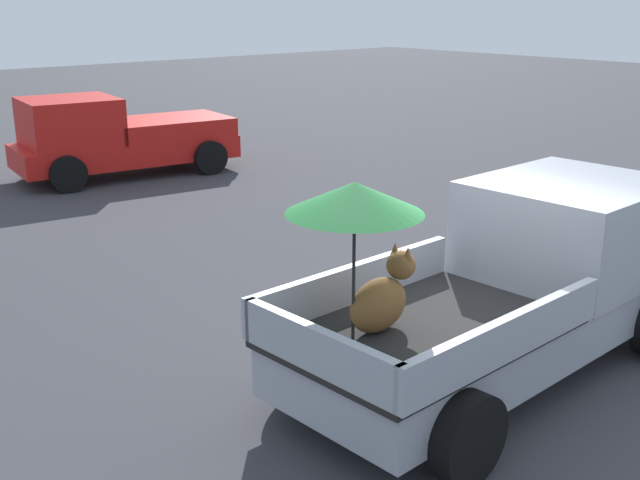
% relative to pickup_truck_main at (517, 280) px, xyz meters
% --- Properties ---
extents(ground_plane, '(80.00, 80.00, 0.00)m').
position_rel_pickup_truck_main_xyz_m(ground_plane, '(-0.40, -0.03, -0.97)').
color(ground_plane, '#38383D').
extents(pickup_truck_main, '(5.11, 2.37, 2.35)m').
position_rel_pickup_truck_main_xyz_m(pickup_truck_main, '(0.00, 0.00, 0.00)').
color(pickup_truck_main, black).
rests_on(pickup_truck_main, ground).
extents(pickup_truck_red, '(5.01, 2.70, 1.80)m').
position_rel_pickup_truck_main_xyz_m(pickup_truck_red, '(1.21, 11.45, -0.10)').
color(pickup_truck_red, black).
rests_on(pickup_truck_red, ground).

